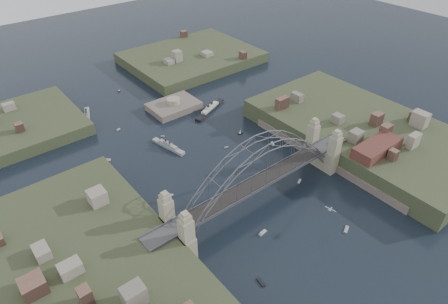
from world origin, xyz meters
TOP-DOWN VIEW (x-y plane):
  - ground at (0.00, 0.00)m, footprint 500.00×500.00m
  - bridge at (0.00, 0.00)m, footprint 84.00×13.80m
  - shore_west at (-57.32, 0.00)m, footprint 50.50×90.00m
  - shore_east at (57.32, 0.00)m, footprint 50.50×90.00m
  - headland_nw at (-55.00, 95.00)m, footprint 60.00×45.00m
  - headland_ne at (50.00, 110.00)m, footprint 70.00×55.00m
  - fort_island at (12.00, 70.00)m, footprint 22.00×16.00m
  - wharf_shed at (44.00, -14.00)m, footprint 20.00×8.00m
  - finger_pier at (39.00, -28.00)m, footprint 4.00×22.00m
  - naval_cruiser_near at (-6.79, 45.06)m, footprint 5.72×16.64m
  - naval_cruiser_far at (-22.38, 88.21)m, footprint 7.37×14.63m
  - ocean_liner at (23.93, 57.97)m, footprint 21.31×11.31m
  - aeroplane at (8.86, -21.94)m, footprint 1.96×3.51m
  - small_boat_a at (-21.70, 20.82)m, footprint 2.66×2.50m
  - small_boat_b at (11.28, 30.51)m, footprint 1.63×0.97m
  - small_boat_c at (-8.63, -11.60)m, footprint 3.15×1.35m
  - small_boat_d at (22.21, 34.71)m, footprint 2.17×1.34m
  - small_boat_e at (-30.01, 52.96)m, footprint 3.76×3.54m
  - small_boat_f at (-4.40, 53.29)m, footprint 1.55×1.43m
  - small_boat_g at (12.37, -26.74)m, footprint 3.21×2.23m
  - small_boat_h at (-16.45, 69.42)m, footprint 1.84×0.86m
  - small_boat_i at (27.47, 20.70)m, footprint 2.05×2.73m
  - small_boat_j at (-21.11, -24.09)m, footprint 1.39×3.15m
  - small_boat_k at (0.13, 102.23)m, footprint 1.72×1.62m
  - small_boat_l at (-44.13, 32.60)m, footprint 2.38×2.19m
  - small_boat_m at (18.33, -2.04)m, footprint 2.34×1.59m

SIDE VIEW (x-z plane):
  - fort_island at x=12.00m, z-range -5.04..4.36m
  - ground at x=0.00m, z-range 0.00..0.00m
  - small_boat_a at x=-21.70m, z-range -0.08..0.38m
  - small_boat_b at x=11.28m, z-range -0.08..0.38m
  - small_boat_e at x=-30.01m, z-range -0.08..0.38m
  - small_boat_f at x=-4.40m, z-range -0.08..0.38m
  - small_boat_g at x=12.37m, z-range -0.08..0.38m
  - small_boat_i at x=27.47m, z-range -0.08..0.38m
  - small_boat_j at x=-21.11m, z-range -0.08..0.38m
  - small_boat_m at x=18.33m, z-range -0.08..0.38m
  - small_boat_c at x=-8.63m, z-range -0.43..0.99m
  - small_boat_l at x=-44.13m, z-range -0.43..1.00m
  - small_boat_k at x=0.13m, z-range -0.42..1.01m
  - small_boat_h at x=-16.45m, z-range -0.42..1.01m
  - headland_nw at x=-55.00m, z-range -4.00..5.00m
  - finger_pier at x=39.00m, z-range 0.00..1.40m
  - headland_ne at x=50.00m, z-range -4.00..5.50m
  - naval_cruiser_near at x=-6.79m, z-range -1.71..3.25m
  - naval_cruiser_far at x=-22.38m, z-range -1.73..3.30m
  - ocean_liner at x=23.93m, z-range -1.85..3.52m
  - small_boat_d at x=22.21m, z-range -0.26..2.12m
  - shore_west at x=-57.32m, z-range -4.03..7.97m
  - shore_east at x=57.32m, z-range -4.03..7.97m
  - aeroplane at x=8.86m, z-range 6.94..7.45m
  - wharf_shed at x=44.00m, z-range 8.00..12.00m
  - bridge at x=0.00m, z-range 0.02..24.62m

